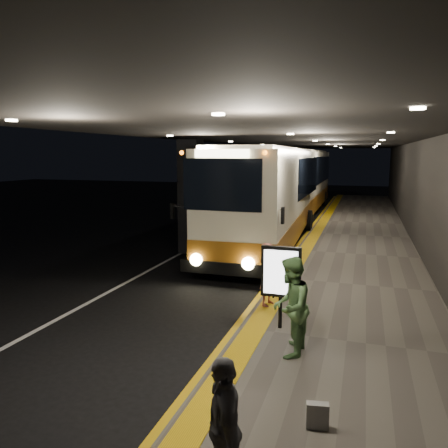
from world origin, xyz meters
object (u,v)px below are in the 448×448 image
Objects in this scene: coach_main at (269,201)px; passenger_boarding at (268,274)px; bag_polka at (317,416)px; passenger_waiting_grey at (224,428)px; info_sign at (281,274)px; passenger_waiting_green at (290,307)px; coach_second at (301,184)px; stanchion_post at (274,279)px.

passenger_boarding is at bearing -80.09° from coach_main.
passenger_waiting_grey is at bearing -119.12° from bag_polka.
info_sign is (-1.13, 3.29, 1.03)m from bag_polka.
passenger_boarding is 0.88× the size of info_sign.
bag_polka is (0.73, -2.11, -0.75)m from passenger_waiting_green.
bag_polka is (0.85, 1.52, -0.62)m from passenger_waiting_grey.
info_sign is (0.55, -1.34, 0.42)m from passenger_boarding.
coach_second reaches higher than passenger_waiting_green.
coach_second reaches higher than passenger_boarding.
bag_polka is 3.63m from info_sign.
coach_second is 12.67× the size of stanchion_post.
info_sign is at bearing 158.97° from passenger_waiting_grey.
coach_second is 7.94× the size of passenger_waiting_grey.
coach_second is 18.77m from stanchion_post.
passenger_waiting_green reaches higher than passenger_waiting_grey.
passenger_boarding is 1.55× the size of stanchion_post.
coach_main reaches higher than info_sign.
stanchion_post is at bearing 105.93° from info_sign.
passenger_waiting_grey is 1.85m from bag_polka.
passenger_waiting_green is 2.35m from bag_polka.
coach_second is at bearing 97.29° from info_sign.
passenger_waiting_grey is at bearing -82.04° from coach_main.
stanchion_post is at bearing 162.48° from passenger_waiting_grey.
coach_second reaches higher than bag_polka.
passenger_waiting_grey is 4.84m from info_sign.
info_sign is (-0.40, 1.19, 0.28)m from passenger_waiting_green.
coach_second is at bearing 98.67° from bag_polka.
coach_second is 6.89× the size of passenger_waiting_green.
coach_second is (-0.27, 11.41, 0.01)m from coach_main.
passenger_waiting_green is at bearing -77.95° from coach_main.
coach_main is at bearing -163.27° from passenger_waiting_green.
coach_second is 19.30m from passenger_boarding.
passenger_waiting_green is 1.15× the size of passenger_waiting_grey.
passenger_waiting_grey is 6.76m from stanchion_post.
stanchion_post is (1.97, -18.63, -1.27)m from coach_second.
coach_main is at bearing 165.80° from passenger_waiting_grey.
passenger_waiting_grey is 4.46× the size of bag_polka.
passenger_waiting_green is (0.95, -2.53, 0.15)m from passenger_boarding.
passenger_waiting_grey reaches higher than stanchion_post.
stanchion_post is (0.02, 0.55, -0.28)m from passenger_boarding.
coach_second is 20.68m from info_sign.
passenger_boarding is 4.34× the size of bag_polka.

